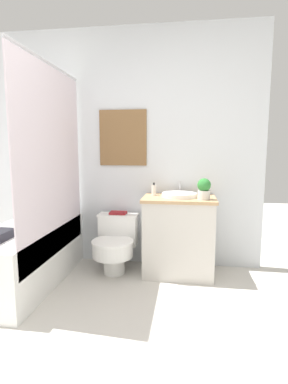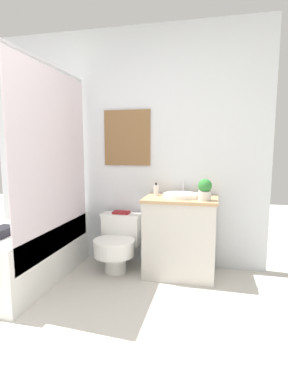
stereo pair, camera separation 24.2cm
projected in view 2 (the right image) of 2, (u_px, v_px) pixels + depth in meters
The scene contains 8 objects.
wall_back at pixel (123, 149), 3.26m from camera, with size 3.06×0.07×2.50m.
shower_area at pixel (31, 247), 2.87m from camera, with size 0.61×1.37×1.98m.
toilet at pixel (117, 242), 3.09m from camera, with size 0.42×0.56×0.57m.
vanity at pixel (180, 237), 2.96m from camera, with size 0.71×0.49×0.79m.
sink at pixel (181, 195), 2.92m from camera, with size 0.35×0.38×0.13m.
soap_bottle at pixel (156, 190), 3.03m from camera, with size 0.05×0.05×0.13m.
potted_plant at pixel (205, 189), 2.73m from camera, with size 0.13×0.13×0.20m.
book_on_tank at pixel (121, 212), 3.19m from camera, with size 0.17×0.12×0.02m.
Camera 2 is at (0.98, -1.16, 1.26)m, focal length 28.00 mm.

